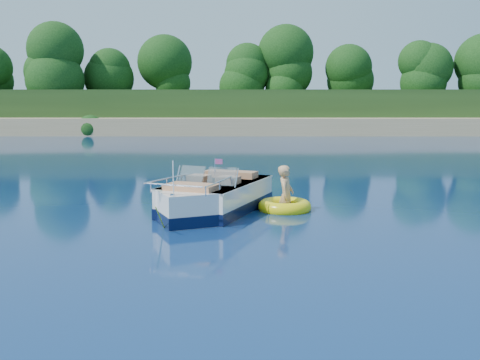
% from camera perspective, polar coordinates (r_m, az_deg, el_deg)
% --- Properties ---
extents(ground, '(160.00, 160.00, 0.00)m').
position_cam_1_polar(ground, '(11.66, 10.11, -5.39)').
color(ground, '#0A1A48').
rests_on(ground, ground).
extents(shoreline, '(170.00, 59.00, 6.00)m').
position_cam_1_polar(shoreline, '(74.98, 1.68, 6.77)').
color(shoreline, tan).
rests_on(shoreline, ground).
extents(treeline, '(150.00, 7.12, 8.19)m').
position_cam_1_polar(treeline, '(52.30, 2.43, 11.20)').
color(treeline, '#321B10').
rests_on(treeline, ground).
extents(motorboat, '(2.99, 4.84, 1.70)m').
position_cam_1_polar(motorboat, '(13.34, -3.03, -2.12)').
color(motorboat, white).
rests_on(motorboat, ground).
extents(tow_tube, '(1.79, 1.79, 0.36)m').
position_cam_1_polar(tow_tube, '(13.74, 4.78, -2.84)').
color(tow_tube, yellow).
rests_on(tow_tube, ground).
extents(boy, '(0.58, 0.94, 1.72)m').
position_cam_1_polar(boy, '(13.82, 4.92, -3.17)').
color(boy, tan).
rests_on(boy, ground).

